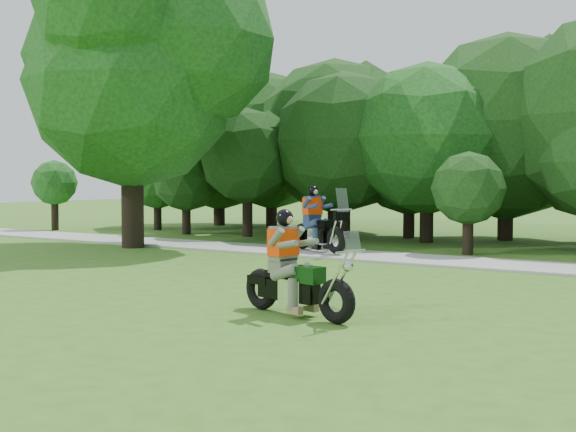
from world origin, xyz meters
The scene contains 6 objects.
ground centered at (0.00, 0.00, 0.00)m, with size 100.00×100.00×0.00m, color #31621C.
walkway centered at (0.00, 8.00, 0.03)m, with size 60.00×2.20×0.06m, color gray.
tree_line centered at (-0.39, 14.69, 3.58)m, with size 39.28×11.39×7.35m.
big_tree_west centered at (-10.54, 6.85, 5.76)m, with size 8.64×6.56×9.96m.
chopper_motorcycle centered at (-0.43, -0.11, 0.61)m, with size 2.29×0.90×1.66m.
touring_motorcycle centered at (-4.89, 8.10, 0.74)m, with size 2.32×1.48×1.87m.
Camera 1 is at (5.57, -9.49, 2.14)m, focal length 45.00 mm.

